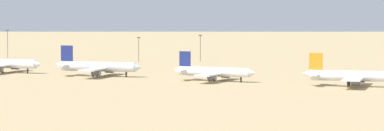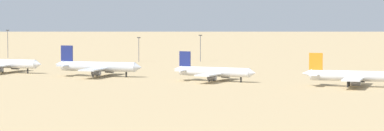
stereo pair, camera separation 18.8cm
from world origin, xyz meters
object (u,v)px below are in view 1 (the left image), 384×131
at_px(parked_jet_navy_2, 98,67).
at_px(light_pole_east, 200,46).
at_px(parked_jet_orange_4, 352,76).
at_px(parked_jet_navy_3, 214,72).
at_px(light_pole_mid, 139,47).
at_px(parked_jet_yellow_1, 2,64).
at_px(light_pole_west, 8,42).

relative_size(parked_jet_navy_2, light_pole_east, 2.75).
bearing_deg(parked_jet_orange_4, parked_jet_navy_3, 170.52).
relative_size(parked_jet_navy_2, light_pole_mid, 3.00).
bearing_deg(parked_jet_orange_4, parked_jet_yellow_1, 170.05).
bearing_deg(light_pole_east, parked_jet_yellow_1, -109.43).
bearing_deg(parked_jet_navy_2, light_pole_west, 131.42).
xyz_separation_m(parked_jet_navy_3, light_pole_mid, (-89.14, 90.83, 3.79)).
bearing_deg(parked_jet_yellow_1, light_pole_east, 60.18).
height_order(parked_jet_navy_3, parked_jet_orange_4, parked_jet_orange_4).
xyz_separation_m(parked_jet_orange_4, light_pole_mid, (-143.79, 88.42, 3.56)).
bearing_deg(light_pole_west, light_pole_mid, 3.27).
height_order(parked_jet_navy_2, parked_jet_orange_4, parked_jet_navy_2).
xyz_separation_m(parked_jet_navy_3, parked_jet_orange_4, (54.65, 2.41, 0.23)).
bearing_deg(parked_jet_navy_3, light_pole_east, 116.31).
height_order(parked_jet_yellow_1, light_pole_mid, light_pole_mid).
height_order(parked_jet_navy_3, light_pole_west, light_pole_west).
bearing_deg(parked_jet_navy_3, parked_jet_orange_4, -1.13).
bearing_deg(parked_jet_orange_4, light_pole_east, 125.95).
relative_size(parked_jet_navy_3, light_pole_west, 2.22).
relative_size(light_pole_west, light_pole_east, 1.12).
distance_m(parked_jet_orange_4, light_pole_east, 157.27).
height_order(parked_jet_orange_4, light_pole_mid, light_pole_mid).
distance_m(parked_jet_yellow_1, parked_jet_navy_2, 48.21).
relative_size(parked_jet_orange_4, light_pole_mid, 2.86).
bearing_deg(parked_jet_yellow_1, parked_jet_orange_4, -8.33).
relative_size(parked_jet_yellow_1, parked_jet_navy_2, 0.98).
relative_size(parked_jet_navy_3, light_pole_east, 2.49).
xyz_separation_m(parked_jet_orange_4, light_pole_east, (-116.76, 105.28, 4.15)).
distance_m(parked_jet_navy_2, parked_jet_navy_3, 53.07).
bearing_deg(light_pole_east, light_pole_west, -168.80).
height_order(parked_jet_yellow_1, parked_jet_navy_2, parked_jet_navy_2).
distance_m(parked_jet_navy_2, light_pole_east, 109.30).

